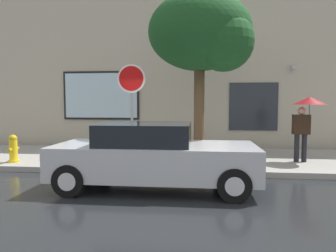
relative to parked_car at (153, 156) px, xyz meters
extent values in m
plane|color=black|center=(0.11, 0.09, -0.69)|extent=(60.00, 60.00, 0.00)
cube|color=gray|center=(0.11, 3.09, -0.62)|extent=(20.00, 4.00, 0.15)
cube|color=#B2A893|center=(0.11, 5.59, 2.81)|extent=(20.00, 0.40, 7.00)
cube|color=black|center=(-2.91, 5.36, 1.44)|extent=(3.06, 0.06, 1.91)
cube|color=silver|center=(-2.91, 5.33, 1.44)|extent=(2.90, 0.03, 1.75)
cube|color=#262B33|center=(3.00, 5.37, 1.01)|extent=(1.80, 0.04, 1.80)
cone|color=#99999E|center=(4.40, 5.24, 2.41)|extent=(0.22, 0.24, 0.24)
cube|color=#B7BABF|center=(0.04, 0.00, -0.09)|extent=(4.27, 1.76, 0.69)
cube|color=black|center=(-0.17, 0.00, 0.48)|extent=(1.92, 1.54, 0.45)
cylinder|color=black|center=(1.62, 0.81, -0.37)|extent=(0.64, 0.22, 0.64)
cylinder|color=silver|center=(1.62, 0.81, -0.37)|extent=(0.35, 0.24, 0.35)
cylinder|color=black|center=(1.62, -0.81, -0.37)|extent=(0.64, 0.22, 0.64)
cylinder|color=silver|center=(1.62, -0.81, -0.37)|extent=(0.35, 0.24, 0.35)
cylinder|color=black|center=(-1.54, 0.81, -0.37)|extent=(0.64, 0.22, 0.64)
cylinder|color=silver|center=(-1.54, 0.81, -0.37)|extent=(0.35, 0.24, 0.35)
cylinder|color=black|center=(-1.54, -0.81, -0.37)|extent=(0.64, 0.22, 0.64)
cylinder|color=silver|center=(-1.54, -0.81, -0.37)|extent=(0.35, 0.24, 0.35)
cylinder|color=yellow|center=(-4.29, 1.67, -0.21)|extent=(0.22, 0.22, 0.67)
sphere|color=gold|center=(-4.29, 1.67, 0.13)|extent=(0.23, 0.23, 0.23)
cylinder|color=gold|center=(-4.29, 1.51, -0.17)|extent=(0.09, 0.12, 0.09)
cylinder|color=gold|center=(-4.29, 1.83, -0.17)|extent=(0.09, 0.12, 0.09)
cylinder|color=yellow|center=(-4.29, 1.67, -0.51)|extent=(0.30, 0.30, 0.06)
cylinder|color=black|center=(3.75, 2.57, -0.15)|extent=(0.14, 0.14, 0.79)
cylinder|color=black|center=(3.96, 2.57, -0.15)|extent=(0.14, 0.14, 0.79)
cube|color=black|center=(3.86, 2.57, 0.53)|extent=(0.46, 0.22, 0.56)
sphere|color=tan|center=(3.86, 2.57, 0.92)|extent=(0.21, 0.21, 0.21)
cylinder|color=#4C4C51|center=(4.07, 2.57, 0.78)|extent=(0.02, 0.02, 0.90)
cone|color=maroon|center=(4.07, 2.57, 1.21)|extent=(0.94, 0.94, 0.22)
cylinder|color=#4C3823|center=(0.96, 2.28, 0.89)|extent=(0.30, 0.30, 2.87)
ellipsoid|color=#19471E|center=(0.96, 2.28, 3.12)|extent=(2.89, 2.45, 2.16)
sphere|color=#19471E|center=(1.61, 1.92, 2.76)|extent=(1.59, 1.59, 1.59)
cylinder|color=gray|center=(-0.83, 1.63, 0.80)|extent=(0.07, 0.07, 2.68)
cylinder|color=white|center=(-0.83, 1.59, 1.79)|extent=(0.76, 0.02, 0.76)
cylinder|color=red|center=(-0.83, 1.58, 1.79)|extent=(0.66, 0.02, 0.66)
camera|label=1|loc=(0.99, -6.42, 1.13)|focal=32.58mm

